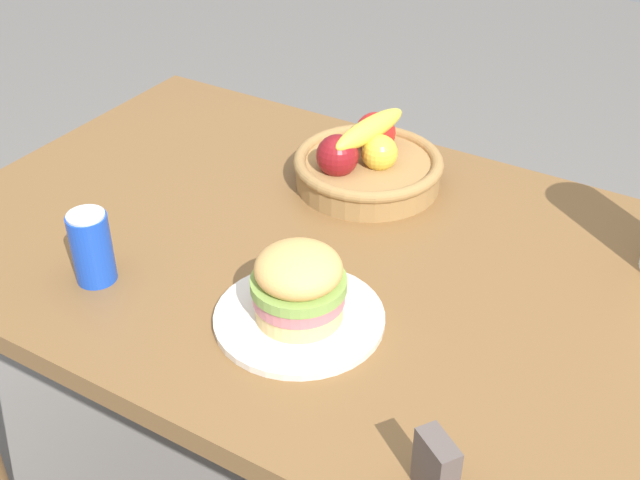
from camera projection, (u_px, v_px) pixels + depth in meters
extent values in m
cube|color=brown|center=(323.00, 257.00, 1.43)|extent=(1.40, 0.90, 0.04)
cylinder|color=brown|center=(194.00, 231.00, 2.17)|extent=(0.07, 0.07, 0.71)
cylinder|color=silver|center=(299.00, 318.00, 1.26)|extent=(0.26, 0.26, 0.01)
cylinder|color=#E5BC75|center=(299.00, 307.00, 1.25)|extent=(0.14, 0.14, 0.03)
cylinder|color=#C67075|center=(299.00, 294.00, 1.23)|extent=(0.14, 0.14, 0.02)
cylinder|color=#84A84C|center=(299.00, 283.00, 1.22)|extent=(0.15, 0.15, 0.02)
ellipsoid|color=#EAAD5D|center=(298.00, 269.00, 1.20)|extent=(0.13, 0.13, 0.07)
cylinder|color=blue|center=(92.00, 248.00, 1.32)|extent=(0.07, 0.07, 0.12)
cylinder|color=silver|center=(85.00, 215.00, 1.28)|extent=(0.06, 0.06, 0.00)
cylinder|color=#9E7542|center=(368.00, 173.00, 1.59)|extent=(0.28, 0.28, 0.05)
torus|color=#9E7542|center=(368.00, 161.00, 1.57)|extent=(0.29, 0.29, 0.02)
sphere|color=gold|center=(380.00, 153.00, 1.55)|extent=(0.07, 0.07, 0.07)
sphere|color=red|center=(375.00, 133.00, 1.61)|extent=(0.08, 0.08, 0.08)
sphere|color=maroon|center=(337.00, 156.00, 1.53)|extent=(0.08, 0.08, 0.08)
ellipsoid|color=yellow|center=(370.00, 129.00, 1.55)|extent=(0.09, 0.21, 0.06)
cube|color=#594C47|center=(436.00, 467.00, 0.97)|extent=(0.07, 0.06, 0.09)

